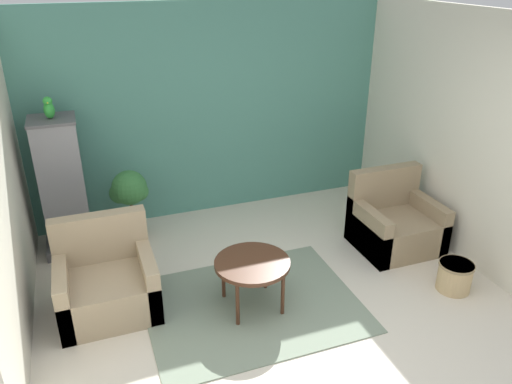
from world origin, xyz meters
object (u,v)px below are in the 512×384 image
Objects in this scene: birdcage at (63,188)px; potted_plant at (130,195)px; armchair_left at (107,284)px; parrot at (49,108)px; armchair_right at (394,224)px; wicker_basket at (455,276)px; coffee_table at (252,266)px.

potted_plant is (0.68, -0.03, -0.18)m from birdcage.
potted_plant is at bearing 72.53° from armchair_left.
parrot is (-0.29, 1.28, 1.35)m from armchair_left.
armchair_left is 1.03× the size of potted_plant.
armchair_left is at bearing -107.47° from potted_plant.
armchair_right is 3.67m from birdcage.
armchair_right is 3.76× the size of parrot.
armchair_left is 2.56× the size of wicker_basket.
birdcage is (-3.43, 1.22, 0.46)m from armchair_right.
potted_plant is 2.48× the size of wicker_basket.
birdcage reaches higher than wicker_basket.
armchair_right is at bearing 14.66° from coffee_table.
birdcage is 0.71m from potted_plant.
wicker_basket is (0.08, -0.93, -0.11)m from armchair_right.
wicker_basket is at bearing -31.50° from parrot.
armchair_left reaches higher than wicker_basket.
armchair_right is 3.01m from potted_plant.
parrot is 4.36m from wicker_basket.
armchair_right is 2.56× the size of wicker_basket.
potted_plant reaches higher than wicker_basket.
birdcage is 4.46× the size of wicker_basket.
parrot reaches higher than armchair_left.
birdcage is (-0.29, 1.28, 0.46)m from armchair_left.
coffee_table is at bearing -47.70° from birdcage.
birdcage reaches higher than armchair_right.
armchair_left is 3.14m from armchair_right.
armchair_right is 3.88m from parrot.
potted_plant is at bearing 143.10° from wicker_basket.
parrot reaches higher than birdcage.
wicker_basket is at bearing -12.68° from coffee_table.
birdcage reaches higher than armchair_left.
armchair_left is 1.00× the size of armchair_right.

